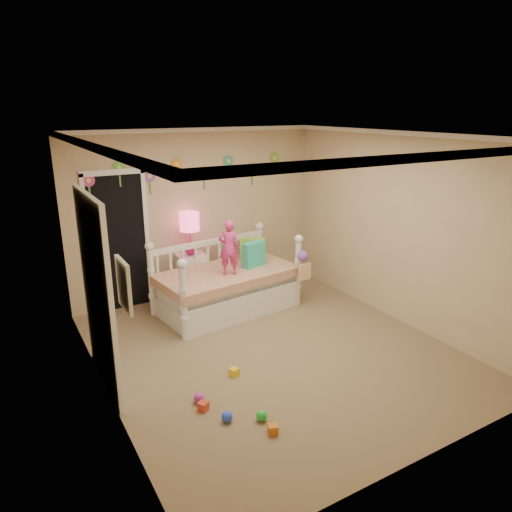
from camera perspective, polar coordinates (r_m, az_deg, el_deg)
floor at (r=5.98m, az=2.08°, el=-11.31°), size 4.00×4.50×0.01m
ceiling at (r=5.25m, az=2.40°, el=14.40°), size 4.00×4.50×0.01m
back_wall at (r=7.41m, az=-7.09°, el=5.08°), size 4.00×0.01×2.60m
left_wall at (r=4.77m, az=-18.59°, el=-2.84°), size 0.01×4.50×2.60m
right_wall at (r=6.72m, az=16.86°, el=3.14°), size 0.01×4.50×2.60m
crown_molding at (r=5.25m, az=2.40°, el=14.08°), size 4.00×4.50×0.06m
daybed at (r=6.90m, az=-3.58°, el=-2.22°), size 2.16×1.33×1.11m
pillow_turquoise at (r=6.99m, az=-0.25°, el=0.20°), size 0.39×0.23×0.37m
pillow_lime at (r=7.26m, az=-0.43°, el=0.83°), size 0.39×0.32×0.36m
child at (r=6.60m, az=-3.32°, el=1.02°), size 0.34×0.28×0.79m
nightstand at (r=7.44m, az=-7.77°, el=-2.46°), size 0.47×0.38×0.72m
table_lamp at (r=7.20m, az=-8.03°, el=3.51°), size 0.30×0.30×0.66m
closet_doorway at (r=7.09m, az=-16.28°, el=1.70°), size 0.90×0.04×2.07m
flower_decals at (r=7.26m, az=-7.90°, el=9.91°), size 3.40×0.02×0.50m
mirror_closet at (r=5.14m, az=-18.59°, el=-4.35°), size 0.07×1.30×2.10m
wall_picture at (r=3.86m, az=-15.70°, el=-3.41°), size 0.05×0.34×0.42m
hanging_bag at (r=6.90m, az=5.72°, el=-1.24°), size 0.20×0.16×0.36m
toy_scatter at (r=4.97m, az=-1.99°, el=-17.22°), size 1.08×1.45×0.11m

